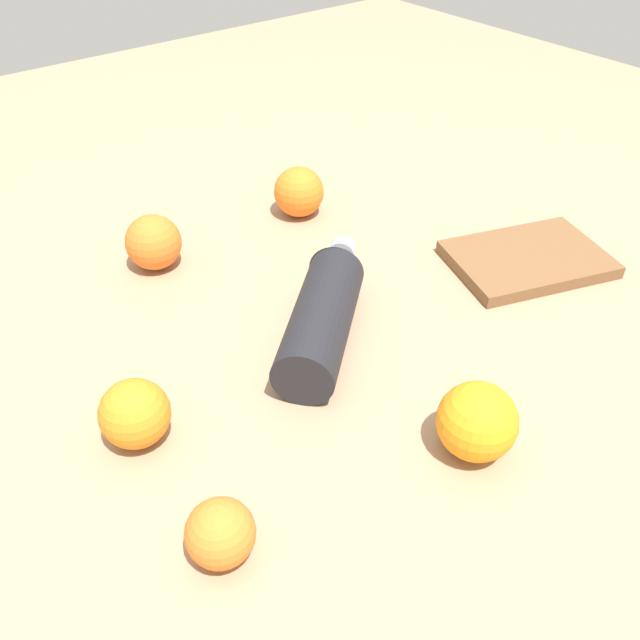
# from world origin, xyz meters

# --- Properties ---
(ground_plane) EXTENTS (2.40, 2.40, 0.00)m
(ground_plane) POSITION_xyz_m (0.00, 0.00, 0.00)
(ground_plane) COLOR #9E7F60
(water_bottle) EXTENTS (0.24, 0.21, 0.07)m
(water_bottle) POSITION_xyz_m (-0.00, 0.02, 0.04)
(water_bottle) COLOR black
(water_bottle) RESTS_ON ground_plane
(orange_0) EXTENTS (0.07, 0.07, 0.07)m
(orange_0) POSITION_xyz_m (-0.25, -0.00, 0.04)
(orange_0) COLOR orange
(orange_0) RESTS_ON ground_plane
(orange_1) EXTENTS (0.08, 0.08, 0.08)m
(orange_1) POSITION_xyz_m (-0.00, -0.22, 0.04)
(orange_1) COLOR orange
(orange_1) RESTS_ON ground_plane
(orange_2) EXTENTS (0.06, 0.06, 0.06)m
(orange_2) POSITION_xyz_m (-0.26, -0.17, 0.03)
(orange_2) COLOR orange
(orange_2) RESTS_ON ground_plane
(orange_3) EXTENTS (0.08, 0.08, 0.08)m
(orange_3) POSITION_xyz_m (-0.09, 0.27, 0.04)
(orange_3) COLOR orange
(orange_3) RESTS_ON ground_plane
(orange_4) EXTENTS (0.08, 0.08, 0.08)m
(orange_4) POSITION_xyz_m (0.15, 0.26, 0.04)
(orange_4) COLOR orange
(orange_4) RESTS_ON ground_plane
(cutting_board) EXTENTS (0.24, 0.21, 0.02)m
(cutting_board) POSITION_xyz_m (0.31, -0.05, 0.01)
(cutting_board) COLOR brown
(cutting_board) RESTS_ON ground_plane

